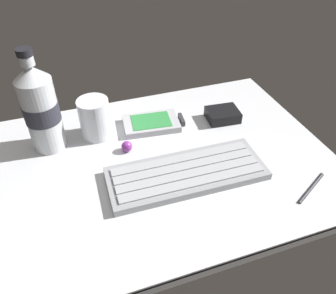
{
  "coord_description": "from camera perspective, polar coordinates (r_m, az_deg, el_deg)",
  "views": [
    {
      "loc": [
        -15.57,
        -45.72,
        43.17
      ],
      "look_at": [
        0.0,
        0.0,
        3.0
      ],
      "focal_mm": 35.27,
      "sensor_mm": 36.0,
      "label": 1
    }
  ],
  "objects": [
    {
      "name": "keyboard",
      "position": [
        0.61,
        3.24,
        -4.5
      ],
      "size": [
        29.23,
        11.62,
        1.7
      ],
      "color": "#93969B",
      "rests_on": "ground_plane"
    },
    {
      "name": "stylus_pen",
      "position": [
        0.64,
        23.53,
        -6.33
      ],
      "size": [
        8.69,
        5.12,
        0.7
      ],
      "primitive_type": "cylinder",
      "rotation": [
        0.0,
        1.57,
        0.49
      ],
      "color": "#26262B",
      "rests_on": "ground_plane"
    },
    {
      "name": "juice_cup",
      "position": [
        0.7,
        -12.48,
        4.63
      ],
      "size": [
        6.4,
        6.4,
        8.5
      ],
      "color": "silver",
      "rests_on": "ground_plane"
    },
    {
      "name": "trackball_mouse",
      "position": [
        0.66,
        -7.12,
        0.11
      ],
      "size": [
        2.2,
        2.2,
        2.2
      ],
      "primitive_type": "sphere",
      "color": "purple",
      "rests_on": "ground_plane"
    },
    {
      "name": "water_bottle",
      "position": [
        0.67,
        -21.15,
        6.24
      ],
      "size": [
        6.73,
        6.73,
        20.8
      ],
      "color": "silver",
      "rests_on": "ground_plane"
    },
    {
      "name": "handheld_device",
      "position": [
        0.73,
        -2.42,
        4.19
      ],
      "size": [
        13.34,
        8.86,
        1.5
      ],
      "color": "#B7BABF",
      "rests_on": "ground_plane"
    },
    {
      "name": "ground_plane",
      "position": [
        0.65,
        0.07,
        -2.81
      ],
      "size": [
        64.0,
        48.0,
        2.8
      ],
      "color": "silver"
    },
    {
      "name": "charger_block",
      "position": [
        0.76,
        9.42,
        5.51
      ],
      "size": [
        7.44,
        6.16,
        2.4
      ],
      "primitive_type": "cube",
      "rotation": [
        0.0,
        0.0,
        -0.08
      ],
      "color": "black",
      "rests_on": "ground_plane"
    }
  ]
}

